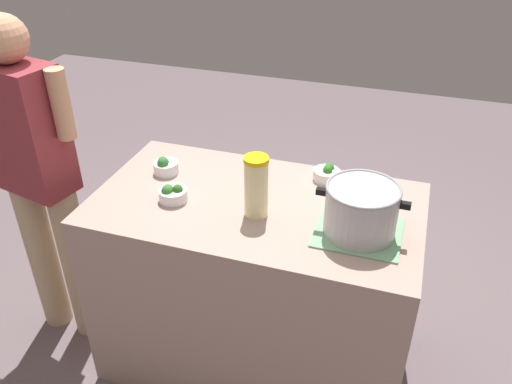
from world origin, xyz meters
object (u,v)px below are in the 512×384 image
at_px(lemonade_pitcher, 256,187).
at_px(broccoli_bowl_front, 172,194).
at_px(broccoli_bowl_back, 165,166).
at_px(cooking_pot, 361,209).
at_px(person_cook, 39,179).
at_px(broccoli_bowl_center, 327,173).

relative_size(lemonade_pitcher, broccoli_bowl_front, 2.15).
xyz_separation_m(broccoli_bowl_front, broccoli_bowl_back, (0.13, -0.20, 0.00)).
xyz_separation_m(lemonade_pitcher, broccoli_bowl_front, (0.37, 0.01, -0.10)).
bearing_deg(broccoli_bowl_front, cooking_pot, -179.23).
height_order(broccoli_bowl_back, person_cook, person_cook).
xyz_separation_m(broccoli_bowl_back, person_cook, (0.54, 0.20, -0.05)).
distance_m(cooking_pot, broccoli_bowl_front, 0.79).
distance_m(lemonade_pitcher, broccoli_bowl_front, 0.38).
height_order(cooking_pot, broccoli_bowl_center, cooking_pot).
height_order(cooking_pot, broccoli_bowl_back, cooking_pot).
xyz_separation_m(broccoli_bowl_center, broccoli_bowl_back, (0.71, 0.18, 0.01)).
height_order(cooking_pot, broccoli_bowl_front, cooking_pot).
xyz_separation_m(cooking_pot, broccoli_bowl_front, (0.78, 0.01, -0.08)).
distance_m(broccoli_bowl_front, broccoli_bowl_back, 0.24).
distance_m(broccoli_bowl_front, broccoli_bowl_center, 0.69).
relative_size(broccoli_bowl_front, broccoli_bowl_back, 1.07).
bearing_deg(person_cook, broccoli_bowl_center, -163.24).
bearing_deg(lemonade_pitcher, broccoli_bowl_front, 1.41).
distance_m(cooking_pot, broccoli_bowl_back, 0.94).
relative_size(broccoli_bowl_center, broccoli_bowl_back, 1.05).
bearing_deg(cooking_pot, broccoli_bowl_back, -11.66).
relative_size(broccoli_bowl_back, person_cook, 0.07).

